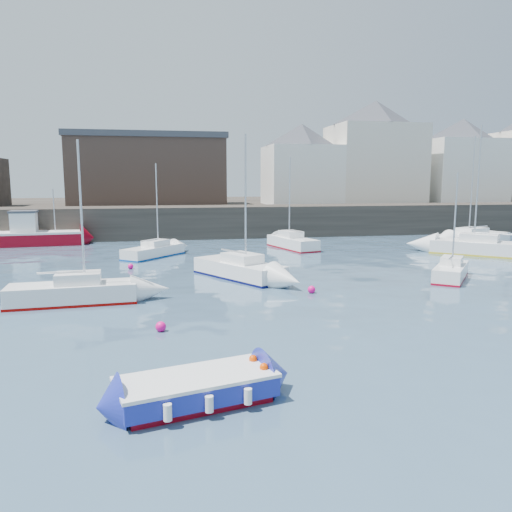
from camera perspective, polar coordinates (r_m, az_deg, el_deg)
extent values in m
plane|color=#2D4760|center=(15.61, 8.65, -12.01)|extent=(220.00, 220.00, 0.00)
cube|color=#28231E|center=(49.15, -5.15, 3.95)|extent=(90.00, 5.00, 3.00)
cube|color=#28231E|center=(67.04, -6.75, 5.08)|extent=(90.00, 32.00, 2.80)
cube|color=beige|center=(61.12, 13.34, 10.11)|extent=(10.00, 8.00, 9.00)
pyramid|color=#3A3D44|center=(61.58, 13.54, 15.60)|extent=(13.36, 13.36, 2.80)
cube|color=white|center=(65.95, 22.35, 8.92)|extent=(9.00, 7.00, 7.50)
pyramid|color=#3A3D44|center=(66.22, 22.61, 13.22)|extent=(11.88, 11.88, 2.45)
cube|color=white|center=(57.51, 5.20, 9.16)|extent=(8.00, 7.00, 6.50)
pyramid|color=#3A3D44|center=(57.73, 5.26, 13.61)|extent=(11.14, 11.14, 2.45)
cube|color=#3D2D26|center=(56.75, -12.19, 9.27)|extent=(16.00, 10.00, 7.00)
cube|color=#3A3D44|center=(56.93, -12.31, 13.09)|extent=(16.40, 10.40, 0.60)
cube|color=maroon|center=(12.93, -6.78, -16.06)|extent=(3.75, 2.25, 0.17)
cube|color=#1E29A3|center=(12.80, -6.81, -14.74)|extent=(4.09, 2.52, 0.48)
cube|color=white|center=(12.69, -6.83, -13.56)|extent=(4.18, 2.57, 0.09)
cube|color=white|center=(12.77, -6.82, -14.42)|extent=(3.24, 1.85, 0.44)
cube|color=tan|center=(12.73, -6.82, -13.97)|extent=(0.54, 1.18, 0.07)
cylinder|color=white|center=(13.39, -12.19, -13.94)|extent=(0.20, 0.20, 0.38)
cylinder|color=white|center=(11.76, -10.07, -17.18)|extent=(0.20, 0.20, 0.38)
cylinder|color=white|center=(13.62, -8.06, -13.43)|extent=(0.20, 0.20, 0.38)
cylinder|color=white|center=(12.02, -5.36, -16.49)|extent=(0.20, 0.20, 0.38)
cylinder|color=white|center=(13.92, -4.11, -12.88)|extent=(0.20, 0.20, 0.38)
cylinder|color=white|center=(12.36, -0.92, -15.73)|extent=(0.20, 0.20, 0.38)
cube|color=maroon|center=(46.62, -23.56, 1.77)|extent=(7.41, 3.34, 0.99)
cube|color=white|center=(46.57, -23.60, 2.48)|extent=(7.41, 3.34, 0.18)
cube|color=white|center=(46.64, -24.99, 3.52)|extent=(2.13, 1.97, 1.62)
cube|color=#3A3D44|center=(46.58, -25.06, 4.62)|extent=(2.33, 2.16, 0.18)
cylinder|color=silver|center=(46.27, -22.09, 4.89)|extent=(0.09, 0.09, 3.60)
cube|color=white|center=(23.88, -20.23, -4.06)|extent=(5.62, 2.13, 0.90)
cube|color=#960200|center=(23.97, -20.18, -4.98)|extent=(5.67, 2.16, 0.12)
cube|color=white|center=(23.72, -19.66, -2.39)|extent=(2.01, 1.45, 0.50)
cylinder|color=silver|center=(23.34, -19.34, 4.68)|extent=(0.10, 0.10, 6.34)
cube|color=white|center=(28.32, -1.98, -1.58)|extent=(4.77, 6.28, 0.92)
cube|color=#07093D|center=(28.39, -1.98, -2.38)|extent=(4.82, 6.34, 0.12)
cube|color=white|center=(27.97, -1.59, -0.23)|extent=(2.35, 2.59, 0.51)
cylinder|color=silver|center=(27.42, -1.21, 6.45)|extent=(0.10, 0.10, 7.04)
cube|color=white|center=(29.98, 21.38, -1.72)|extent=(3.91, 4.36, 0.80)
cube|color=maroon|center=(30.04, 21.34, -2.37)|extent=(3.95, 4.40, 0.11)
cube|color=white|center=(30.10, 21.49, -0.49)|extent=(1.81, 1.88, 0.45)
cylinder|color=silver|center=(30.06, 21.79, 3.98)|extent=(0.09, 0.09, 5.12)
cube|color=white|center=(40.56, 24.63, 0.80)|extent=(7.00, 6.68, 1.02)
cube|color=gold|center=(40.62, 24.59, 0.19)|extent=(7.07, 6.74, 0.14)
cube|color=white|center=(40.51, 24.18, 1.95)|extent=(3.08, 3.03, 0.56)
cylinder|color=silver|center=(40.34, 24.01, 7.54)|extent=(0.11, 0.11, 8.43)
cube|color=white|center=(40.55, 4.19, 1.49)|extent=(3.15, 5.86, 0.91)
cube|color=maroon|center=(40.60, 4.19, 0.94)|extent=(3.19, 5.92, 0.12)
cube|color=white|center=(40.71, 4.01, 2.53)|extent=(1.80, 2.23, 0.51)
cylinder|color=silver|center=(40.75, 3.85, 6.71)|extent=(0.10, 0.10, 6.42)
cube|color=white|center=(47.37, 23.61, 1.83)|extent=(7.54, 4.78, 0.93)
cube|color=maroon|center=(47.41, 23.58, 1.34)|extent=(7.61, 4.82, 0.12)
cube|color=white|center=(47.00, 23.41, 2.67)|extent=(2.98, 2.53, 0.51)
cylinder|color=silver|center=(46.51, 23.45, 7.41)|extent=(0.10, 0.10, 8.27)
cube|color=white|center=(36.83, -11.63, 0.50)|extent=(4.59, 5.00, 0.77)
cube|color=#08449F|center=(36.87, -11.61, -0.01)|extent=(4.64, 5.05, 0.10)
cube|color=white|center=(36.94, -11.39, 1.48)|extent=(2.11, 2.18, 0.43)
cylinder|color=silver|center=(36.90, -11.26, 5.76)|extent=(0.09, 0.09, 5.93)
sphere|color=#F8097A|center=(18.83, -10.82, -8.45)|extent=(0.39, 0.39, 0.39)
sphere|color=#F8097A|center=(24.74, 6.36, -4.22)|extent=(0.38, 0.38, 0.38)
sphere|color=#F8097A|center=(32.18, -14.13, -1.44)|extent=(0.35, 0.35, 0.35)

